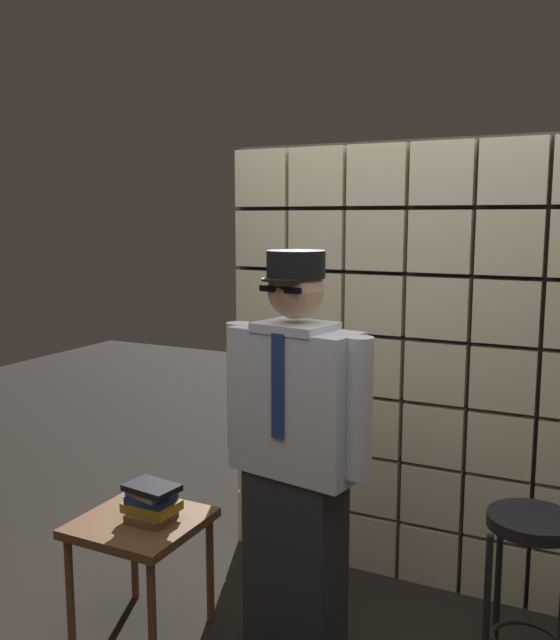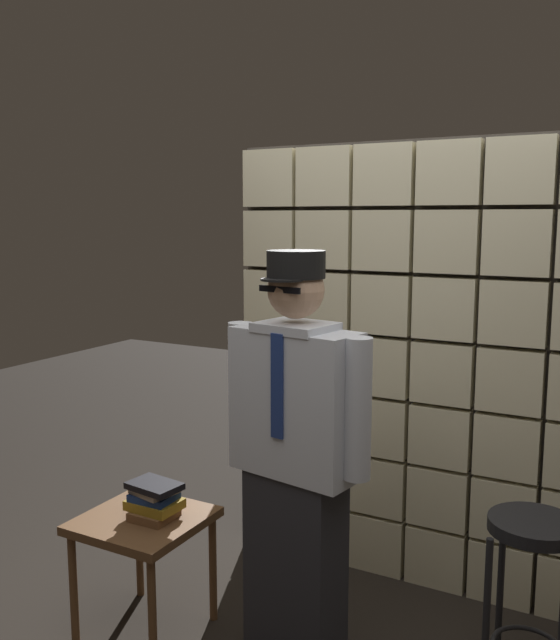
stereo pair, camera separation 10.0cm
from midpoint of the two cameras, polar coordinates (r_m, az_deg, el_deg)
name	(u,v)px [view 2 (the right image)]	position (r m, az deg, el deg)	size (l,w,h in m)	color
glass_block_wall	(411,369)	(3.53, 11.63, -4.04)	(1.94, 0.10, 2.27)	beige
standing_person	(295,456)	(2.85, 2.30, -11.21)	(0.70, 0.34, 1.74)	#28282D
bar_stool	(532,566)	(2.96, 21.10, -18.53)	(0.34, 0.34, 0.74)	black
side_table	(144,532)	(3.27, -10.34, -16.91)	(0.52, 0.52, 0.55)	brown
book_stack	(154,500)	(3.18, -9.46, -14.51)	(0.25, 0.20, 0.17)	brown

